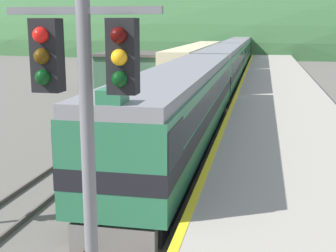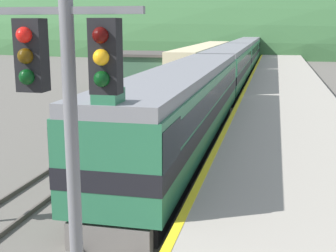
# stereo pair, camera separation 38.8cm
# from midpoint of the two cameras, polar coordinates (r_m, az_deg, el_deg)

# --- Properties ---
(track_main) EXTENTS (1.52, 180.00, 0.16)m
(track_main) POSITION_cam_midpoint_polar(r_m,az_deg,el_deg) (69.85, 9.66, 7.23)
(track_main) COLOR #4C443D
(track_main) RESTS_ON ground
(track_siding) EXTENTS (1.52, 180.00, 0.16)m
(track_siding) POSITION_cam_midpoint_polar(r_m,az_deg,el_deg) (70.18, 6.38, 7.35)
(track_siding) COLOR #4C443D
(track_siding) RESTS_ON ground
(platform) EXTENTS (6.48, 140.00, 1.02)m
(platform) POSITION_cam_midpoint_polar(r_m,az_deg,el_deg) (49.80, 14.11, 5.61)
(platform) COLOR #9E9689
(platform) RESTS_ON ground
(distant_hills) EXTENTS (239.62, 107.83, 44.93)m
(distant_hills) POSITION_cam_midpoint_polar(r_m,az_deg,el_deg) (135.43, 11.30, 9.43)
(distant_hills) COLOR #335B33
(distant_hills) RESTS_ON ground
(station_shed) EXTENTS (6.46, 6.67, 3.31)m
(station_shed) POSITION_cam_midpoint_polar(r_m,az_deg,el_deg) (45.96, -3.14, 6.91)
(station_shed) COLOR #385B42
(station_shed) RESTS_ON ground
(express_train_lead_car) EXTENTS (3.01, 21.64, 4.31)m
(express_train_lead_car) POSITION_cam_midpoint_polar(r_m,az_deg,el_deg) (21.81, 2.46, 2.39)
(express_train_lead_car) COLOR black
(express_train_lead_car) RESTS_ON ground
(carriage_second) EXTENTS (3.00, 19.99, 3.95)m
(carriage_second) POSITION_cam_midpoint_polar(r_m,az_deg,el_deg) (43.41, 7.72, 7.14)
(carriage_second) COLOR black
(carriage_second) RESTS_ON ground
(carriage_third) EXTENTS (3.00, 19.99, 3.95)m
(carriage_third) POSITION_cam_midpoint_polar(r_m,az_deg,el_deg) (64.17, 9.44, 8.67)
(carriage_third) COLOR black
(carriage_third) RESTS_ON ground
(carriage_fourth) EXTENTS (3.00, 19.99, 3.95)m
(carriage_fourth) POSITION_cam_midpoint_polar(r_m,az_deg,el_deg) (84.99, 10.32, 9.45)
(carriage_fourth) COLOR black
(carriage_fourth) RESTS_ON ground
(siding_train) EXTENTS (2.90, 29.94, 3.62)m
(siding_train) POSITION_cam_midpoint_polar(r_m,az_deg,el_deg) (55.26, 4.64, 7.97)
(siding_train) COLOR black
(siding_train) RESTS_ON ground
(signal_mast_main) EXTENTS (2.20, 0.42, 6.95)m
(signal_mast_main) POSITION_cam_midpoint_polar(r_m,az_deg,el_deg) (6.73, -10.21, 0.71)
(signal_mast_main) COLOR slate
(signal_mast_main) RESTS_ON ground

